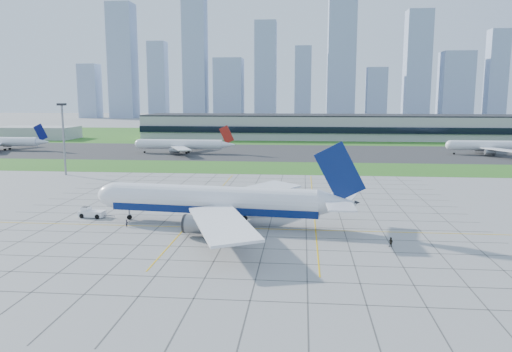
{
  "coord_description": "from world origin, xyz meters",
  "views": [
    {
      "loc": [
        15.01,
        -105.36,
        28.22
      ],
      "look_at": [
        2.67,
        25.61,
        7.0
      ],
      "focal_mm": 35.0,
      "sensor_mm": 36.0,
      "label": 1
    }
  ],
  "objects_px": {
    "light_mast": "(63,130)",
    "crew_near": "(127,223)",
    "airliner": "(217,201)",
    "crew_far": "(391,242)",
    "distant_jet_0": "(2,142)",
    "distant_jet_1": "(182,144)",
    "pushback_tug": "(91,213)",
    "distant_jet_2": "(488,146)"
  },
  "relations": [
    {
      "from": "light_mast",
      "to": "crew_near",
      "type": "relative_size",
      "value": 15.74
    },
    {
      "from": "airliner",
      "to": "crew_far",
      "type": "relative_size",
      "value": 32.43
    },
    {
      "from": "distant_jet_0",
      "to": "distant_jet_1",
      "type": "xyz_separation_m",
      "value": [
        97.49,
        -5.88,
        0.0
      ]
    },
    {
      "from": "light_mast",
      "to": "pushback_tug",
      "type": "bearing_deg",
      "value": -59.39
    },
    {
      "from": "crew_near",
      "to": "distant_jet_1",
      "type": "relative_size",
      "value": 0.03
    },
    {
      "from": "distant_jet_0",
      "to": "pushback_tug",
      "type": "bearing_deg",
      "value": -51.77
    },
    {
      "from": "pushback_tug",
      "to": "crew_far",
      "type": "bearing_deg",
      "value": -8.53
    },
    {
      "from": "airliner",
      "to": "crew_near",
      "type": "height_order",
      "value": "airliner"
    },
    {
      "from": "light_mast",
      "to": "crew_near",
      "type": "height_order",
      "value": "light_mast"
    },
    {
      "from": "light_mast",
      "to": "distant_jet_1",
      "type": "bearing_deg",
      "value": 70.22
    },
    {
      "from": "airliner",
      "to": "pushback_tug",
      "type": "relative_size",
      "value": 6.91
    },
    {
      "from": "distant_jet_0",
      "to": "distant_jet_2",
      "type": "bearing_deg",
      "value": 0.48
    },
    {
      "from": "pushback_tug",
      "to": "airliner",
      "type": "bearing_deg",
      "value": -0.55
    },
    {
      "from": "pushback_tug",
      "to": "light_mast",
      "type": "bearing_deg",
      "value": 126.72
    },
    {
      "from": "airliner",
      "to": "crew_near",
      "type": "xyz_separation_m",
      "value": [
        -19.13,
        -4.23,
        -4.38
      ]
    },
    {
      "from": "light_mast",
      "to": "distant_jet_2",
      "type": "relative_size",
      "value": 0.6
    },
    {
      "from": "light_mast",
      "to": "crew_far",
      "type": "distance_m",
      "value": 128.95
    },
    {
      "from": "distant_jet_2",
      "to": "distant_jet_1",
      "type": "bearing_deg",
      "value": -176.94
    },
    {
      "from": "crew_far",
      "to": "distant_jet_1",
      "type": "distance_m",
      "value": 166.83
    },
    {
      "from": "distant_jet_2",
      "to": "crew_far",
      "type": "bearing_deg",
      "value": -114.76
    },
    {
      "from": "crew_near",
      "to": "distant_jet_0",
      "type": "xyz_separation_m",
      "value": [
        -119.23,
        144.66,
        3.67
      ]
    },
    {
      "from": "distant_jet_1",
      "to": "distant_jet_2",
      "type": "xyz_separation_m",
      "value": [
        148.46,
        7.95,
        -0.0
      ]
    },
    {
      "from": "airliner",
      "to": "distant_jet_2",
      "type": "relative_size",
      "value": 1.43
    },
    {
      "from": "light_mast",
      "to": "distant_jet_0",
      "type": "distance_m",
      "value": 105.76
    },
    {
      "from": "distant_jet_1",
      "to": "distant_jet_2",
      "type": "relative_size",
      "value": 1.11
    },
    {
      "from": "light_mast",
      "to": "crew_far",
      "type": "xyz_separation_m",
      "value": [
        101.83,
        -77.63,
        -15.24
      ]
    },
    {
      "from": "distant_jet_1",
      "to": "distant_jet_2",
      "type": "bearing_deg",
      "value": 3.06
    },
    {
      "from": "crew_near",
      "to": "distant_jet_0",
      "type": "bearing_deg",
      "value": 46.02
    },
    {
      "from": "airliner",
      "to": "distant_jet_0",
      "type": "bearing_deg",
      "value": 140.69
    },
    {
      "from": "crew_far",
      "to": "distant_jet_1",
      "type": "relative_size",
      "value": 0.04
    },
    {
      "from": "light_mast",
      "to": "distant_jet_0",
      "type": "bearing_deg",
      "value": 133.3
    },
    {
      "from": "light_mast",
      "to": "distant_jet_2",
      "type": "height_order",
      "value": "light_mast"
    },
    {
      "from": "distant_jet_0",
      "to": "light_mast",
      "type": "bearing_deg",
      "value": -46.7
    },
    {
      "from": "airliner",
      "to": "crew_far",
      "type": "height_order",
      "value": "airliner"
    },
    {
      "from": "crew_far",
      "to": "distant_jet_2",
      "type": "relative_size",
      "value": 0.04
    },
    {
      "from": "distant_jet_1",
      "to": "airliner",
      "type": "bearing_deg",
      "value": -73.1
    },
    {
      "from": "light_mast",
      "to": "distant_jet_0",
      "type": "xyz_separation_m",
      "value": [
        -72.08,
        76.5,
        -11.69
      ]
    },
    {
      "from": "crew_far",
      "to": "distant_jet_1",
      "type": "height_order",
      "value": "distant_jet_1"
    },
    {
      "from": "crew_near",
      "to": "distant_jet_1",
      "type": "xyz_separation_m",
      "value": [
        -21.74,
        138.78,
        3.67
      ]
    },
    {
      "from": "light_mast",
      "to": "crew_far",
      "type": "bearing_deg",
      "value": -37.32
    },
    {
      "from": "distant_jet_2",
      "to": "light_mast",
      "type": "bearing_deg",
      "value": -155.68
    },
    {
      "from": "crew_near",
      "to": "pushback_tug",
      "type": "bearing_deg",
      "value": 62.22
    }
  ]
}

